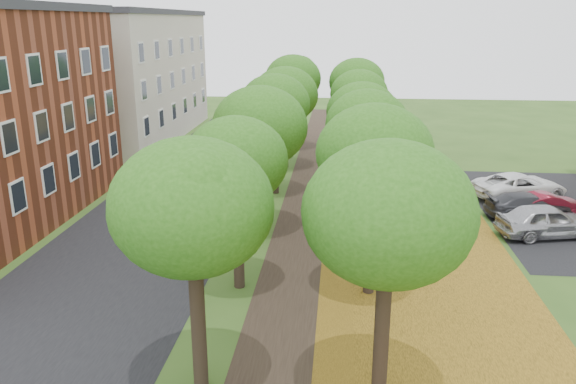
% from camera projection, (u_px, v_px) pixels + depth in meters
% --- Properties ---
extents(street_asphalt, '(8.00, 70.00, 0.01)m').
position_uv_depth(street_asphalt, '(171.00, 206.00, 30.11)').
color(street_asphalt, black).
rests_on(street_asphalt, ground).
extents(footpath, '(3.20, 70.00, 0.01)m').
position_uv_depth(footpath, '(311.00, 211.00, 29.45)').
color(footpath, black).
rests_on(footpath, ground).
extents(leaf_verge, '(7.50, 70.00, 0.01)m').
position_uv_depth(leaf_verge, '(407.00, 213.00, 29.01)').
color(leaf_verge, '#A0721D').
rests_on(leaf_verge, ground).
extents(parking_lot, '(9.00, 16.00, 0.01)m').
position_uv_depth(parking_lot, '(570.00, 212.00, 29.22)').
color(parking_lot, black).
rests_on(parking_lot, ground).
extents(tree_row_west, '(3.96, 33.96, 6.64)m').
position_uv_depth(tree_row_west, '(268.00, 117.00, 28.20)').
color(tree_row_west, black).
rests_on(tree_row_west, ground).
extents(tree_row_east, '(3.96, 33.96, 6.64)m').
position_uv_depth(tree_row_east, '(364.00, 118.00, 27.78)').
color(tree_row_east, black).
rests_on(tree_row_east, ground).
extents(building_cream, '(10.30, 20.30, 10.40)m').
position_uv_depth(building_cream, '(119.00, 75.00, 46.55)').
color(building_cream, beige).
rests_on(building_cream, ground).
extents(car_silver, '(4.81, 2.74, 1.54)m').
position_uv_depth(car_silver, '(547.00, 221.00, 25.72)').
color(car_silver, '#ABAAAF').
rests_on(car_silver, ground).
extents(car_red, '(3.89, 2.19, 1.22)m').
position_uv_depth(car_red, '(548.00, 205.00, 28.42)').
color(car_red, maroon).
rests_on(car_red, ground).
extents(car_grey, '(4.50, 2.27, 1.25)m').
position_uv_depth(car_grey, '(529.00, 206.00, 28.24)').
color(car_grey, '#2D2E32').
rests_on(car_grey, ground).
extents(car_white, '(5.74, 4.09, 1.45)m').
position_uv_depth(car_white, '(520.00, 186.00, 31.22)').
color(car_white, white).
rests_on(car_white, ground).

